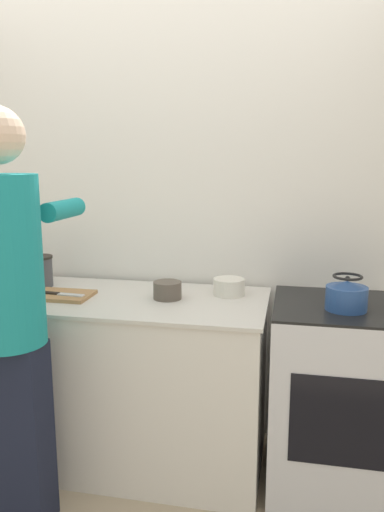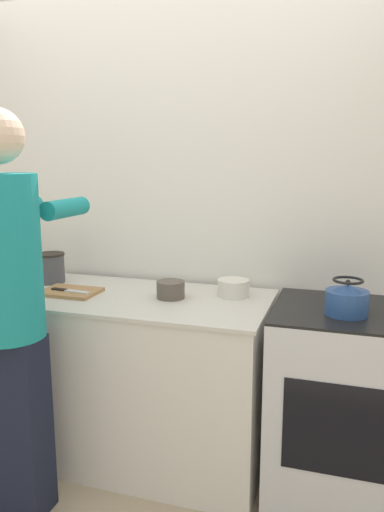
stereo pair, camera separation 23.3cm
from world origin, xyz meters
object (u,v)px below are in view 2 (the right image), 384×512
Objects in this scene: cutting_board at (70,292)px; canister_jar at (51,268)px; knife at (69,291)px; bowl_prep at (171,290)px; oven at (335,405)px; person at (10,301)px; kettle at (347,300)px.

canister_jar is at bearing 141.88° from cutting_board.
bowl_prep is at bearing 15.60° from knife.
oven is 1.55m from person.
canister_jar is (-0.76, 0.10, 0.04)m from bowl_prep.
person reaches higher than cutting_board.
canister_jar is at bearing 109.00° from person.
person reaches higher than oven.
oven is 0.96m from bowl_prep.
kettle is at bearing -8.32° from canister_jar.
person is (-1.36, -0.51, 0.53)m from oven.
cutting_board is (-0.01, 0.50, -0.09)m from person.
kettle reaches higher than canister_jar.
kettle is 1.28× the size of bowl_prep.
kettle is (1.38, -0.04, 0.08)m from knife.
canister_jar is (-0.23, 0.67, -0.01)m from person.
kettle reaches higher than oven.
cutting_board is (-1.37, -0.02, 0.44)m from oven.
oven is 3.17× the size of cutting_board.
canister_jar reaches higher than bowl_prep.
knife is 1.33× the size of canister_jar.
kettle is (0.02, -0.08, 0.53)m from oven.
bowl_prep is (0.54, 0.08, 0.04)m from cutting_board.
canister_jar is (-0.23, 0.20, 0.06)m from knife.
kettle is (1.39, -0.06, 0.09)m from cutting_board.
bowl_prep is at bearing 170.94° from kettle.
cutting_board is 1.73× the size of canister_jar.
person is 0.50m from cutting_board.
knife is at bearing 178.40° from kettle.
bowl_prep is 0.77m from canister_jar.
knife is 1.24× the size of kettle.
kettle is 1.07× the size of canister_jar.
kettle is at bearing 3.48° from knife.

